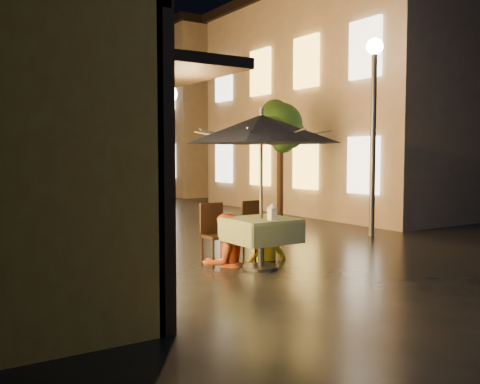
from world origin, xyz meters
TOP-DOWN VIEW (x-y plane):
  - ground at (0.00, 0.00)m, footprint 90.00×90.00m
  - east_building_near at (7.49, 6.50)m, footprint 7.30×9.30m
  - east_building_far at (7.49, 18.00)m, footprint 7.30×10.30m
  - street_tree at (2.41, 4.51)m, footprint 1.43×1.20m
  - streetlamp_near at (3.00, 2.00)m, footprint 0.36×0.36m
  - streetlamp_far at (3.00, 14.00)m, footprint 0.36×0.36m
  - cafe_table at (-0.93, 0.57)m, footprint 0.99×0.99m
  - patio_umbrella at (-0.93, 0.57)m, footprint 2.42×2.42m
  - cafe_chair_left at (-1.33, 1.31)m, footprint 0.42×0.42m
  - cafe_chair_right at (-0.53, 1.31)m, footprint 0.42×0.42m
  - table_lantern at (-0.93, 0.29)m, footprint 0.16×0.16m
  - person_orange at (-1.29, 1.08)m, footprint 0.85×0.70m
  - person_yellow at (-0.45, 1.10)m, footprint 0.97×0.66m
  - bicycle_0 at (-2.43, 3.81)m, footprint 1.69×1.11m
  - bicycle_1 at (-2.50, 4.43)m, footprint 1.64×0.88m
  - bicycle_2 at (-2.82, 5.79)m, footprint 2.01×1.10m
  - bicycle_3 at (-2.83, 6.11)m, footprint 1.77×0.57m
  - bicycle_4 at (-2.44, 7.19)m, footprint 1.89×1.21m
  - bicycle_5 at (-2.28, 8.72)m, footprint 1.59×0.48m
  - bicycle_6 at (-2.80, 10.00)m, footprint 1.89×1.00m

SIDE VIEW (x-z plane):
  - ground at x=0.00m, z-range 0.00..0.00m
  - bicycle_0 at x=-2.43m, z-range 0.00..0.84m
  - bicycle_4 at x=-2.44m, z-range 0.00..0.94m
  - bicycle_6 at x=-2.80m, z-range 0.00..0.95m
  - bicycle_1 at x=-2.50m, z-range 0.00..0.95m
  - bicycle_5 at x=-2.28m, z-range 0.00..0.95m
  - bicycle_2 at x=-2.82m, z-range 0.00..1.00m
  - bicycle_3 at x=-2.83m, z-range 0.00..1.05m
  - cafe_chair_left at x=-1.33m, z-range 0.05..1.03m
  - cafe_chair_right at x=-0.53m, z-range 0.05..1.03m
  - cafe_table at x=-0.93m, z-range 0.20..0.98m
  - person_yellow at x=-0.45m, z-range 0.00..1.39m
  - person_orange at x=-1.29m, z-range 0.00..1.61m
  - table_lantern at x=-0.93m, z-range 0.79..1.04m
  - patio_umbrella at x=-0.93m, z-range 0.92..3.38m
  - street_tree at x=2.41m, z-range 0.85..4.00m
  - streetlamp_near at x=3.00m, z-range 0.80..5.03m
  - streetlamp_far at x=3.00m, z-range 0.80..5.03m
  - east_building_near at x=7.49m, z-range 0.01..6.81m
  - east_building_far at x=7.49m, z-range 0.01..7.31m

